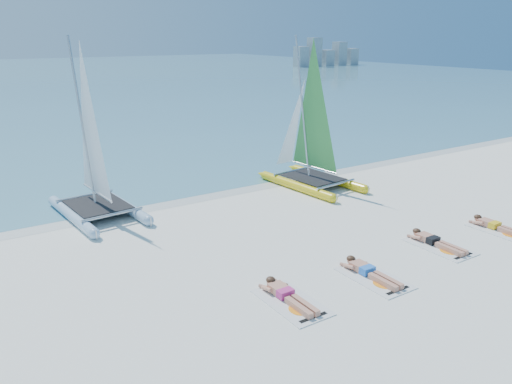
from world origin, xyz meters
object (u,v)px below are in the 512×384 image
Objects in this scene: towel_c at (439,247)px; towel_d at (501,231)px; sunbather_b at (368,271)px; sunbather_c at (434,241)px; sunbather_a at (286,294)px; catamaran_blue at (93,163)px; towel_b at (374,278)px; catamaran_yellow at (306,138)px; towel_a at (292,302)px; sunbather_d at (496,226)px.

towel_c is 2.54m from towel_d.
sunbather_b is 1.00× the size of sunbather_c.
towel_c is at bearing -0.21° from sunbather_a.
towel_b is at bearing -67.20° from catamaran_blue.
towel_b is at bearing -121.63° from catamaran_yellow.
towel_a is 1.07× the size of sunbather_d.
sunbather_a is at bearing 179.79° from towel_c.
towel_c is (2.89, 0.34, 0.00)m from towel_b.
towel_d is (2.52, -0.45, -0.11)m from sunbather_c.
sunbather_d is (7.78, 0.11, 0.11)m from towel_a.
catamaran_blue is at bearing 167.89° from catamaran_yellow.
towel_d is at bearing -5.84° from towel_c.
towel_a is at bearing -81.34° from catamaran_blue.
towel_d is at bearing -80.83° from catamaran_yellow.
sunbather_b is (4.31, -7.97, -1.61)m from catamaran_blue.
towel_c is (-0.68, -6.88, -1.82)m from catamaran_yellow.
sunbather_b is 0.93× the size of towel_c.
catamaran_yellow is at bearing 84.18° from sunbather_c.
catamaran_blue is at bearing 132.62° from towel_c.
catamaran_yellow is 7.39m from sunbather_d.
sunbather_c is 0.93× the size of towel_d.
sunbather_a is 0.93× the size of towel_c.
sunbather_d is at bearing 0.85° from sunbather_b.
sunbather_d reaches higher than towel_b.
sunbather_d is (9.72, -7.89, -1.61)m from catamaran_blue.
sunbather_d is (2.52, -0.26, 0.00)m from sunbather_c.
sunbather_c is 2.57m from towel_d.
catamaran_yellow is 8.26m from towel_b.
sunbather_b is 2.90m from towel_c.
catamaran_blue reaches higher than towel_c.
towel_c is 1.00× the size of towel_d.
catamaran_yellow is 3.36× the size of sunbather_c.
catamaran_blue is 8.41m from towel_a.
catamaran_yellow is 3.36× the size of sunbather_b.
sunbather_b is 2.91m from sunbather_c.
catamaran_yellow is 3.14× the size of towel_d.
towel_c is at bearing 174.16° from towel_d.
towel_c is (5.25, -0.02, -0.11)m from sunbather_a.
towel_c is at bearing 178.49° from sunbather_d.
towel_d is 0.22m from sunbather_d.
towel_b is 1.07× the size of sunbather_c.
catamaran_yellow is (7.88, -0.94, 0.09)m from catamaran_blue.
sunbather_a is 7.78m from towel_d.
towel_a is 1.07× the size of sunbather_c.
towel_a is at bearing -179.38° from sunbather_b.
catamaran_yellow is 3.14× the size of towel_c.
towel_a is at bearing -176.03° from sunbather_c.
sunbather_d is (-0.00, 0.19, 0.11)m from towel_d.
sunbather_d is at bearing -80.44° from catamaran_yellow.
catamaran_blue is 7.94m from catamaran_yellow.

